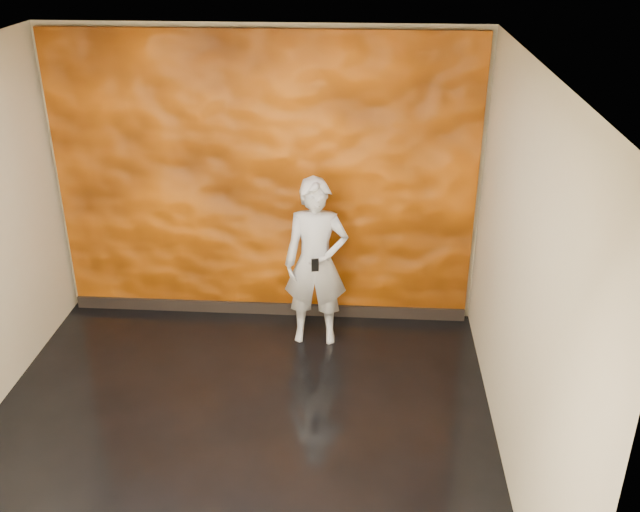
% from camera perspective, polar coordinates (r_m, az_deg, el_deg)
% --- Properties ---
extents(room, '(4.02, 4.02, 2.81)m').
position_cam_1_polar(room, '(4.88, -7.69, -1.72)').
color(room, black).
rests_on(room, ground).
extents(feature_wall, '(3.90, 0.06, 2.75)m').
position_cam_1_polar(feature_wall, '(6.66, -4.48, 5.90)').
color(feature_wall, '#D85F06').
rests_on(feature_wall, ground).
extents(baseboard, '(3.90, 0.04, 0.12)m').
position_cam_1_polar(baseboard, '(7.18, -4.17, -4.18)').
color(baseboard, black).
rests_on(baseboard, ground).
extents(man, '(0.59, 0.39, 1.59)m').
position_cam_1_polar(man, '(6.41, -0.32, -0.54)').
color(man, '#A4A8B4').
rests_on(man, ground).
extents(phone, '(0.07, 0.03, 0.12)m').
position_cam_1_polar(phone, '(6.16, -0.40, -0.73)').
color(phone, black).
rests_on(phone, man).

